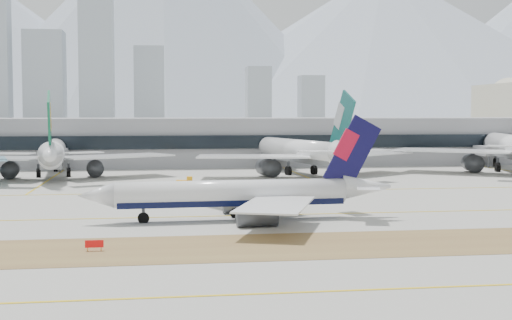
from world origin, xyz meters
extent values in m
plane|color=#A8A69D|center=(0.00, 0.00, 0.00)|extent=(3000.00, 3000.00, 0.00)
cube|color=brown|center=(0.00, -32.00, 0.02)|extent=(360.00, 18.00, 0.06)
cube|color=yellow|center=(0.00, -5.00, 0.03)|extent=(360.00, 0.45, 0.04)
cube|color=yellow|center=(0.00, -55.00, 0.03)|extent=(360.00, 0.45, 0.04)
cube|color=yellow|center=(0.00, 30.00, 0.03)|extent=(360.00, 0.45, 0.04)
cylinder|color=white|center=(-11.19, -9.66, 4.31)|extent=(35.96, 5.37, 3.92)
cube|color=black|center=(-11.19, -9.66, 3.23)|extent=(35.22, 4.75, 1.76)
cone|color=white|center=(-31.83, -10.49, 4.31)|extent=(5.63, 4.14, 3.92)
cone|color=white|center=(10.69, -8.77, 4.80)|extent=(8.11, 4.24, 3.92)
cube|color=white|center=(-7.02, 1.38, 3.72)|extent=(16.02, 21.24, 0.24)
cube|color=white|center=(8.99, -3.74, 5.09)|extent=(5.17, 6.35, 0.16)
cylinder|color=#3F4247|center=(-8.88, -2.32, 1.57)|extent=(6.09, 3.18, 2.94)
cube|color=#3F4247|center=(-8.88, -2.32, 2.74)|extent=(2.50, 0.39, 1.37)
cube|color=white|center=(-6.14, -20.32, 3.72)|extent=(14.84, 21.17, 0.24)
cube|color=white|center=(9.40, -13.92, 5.09)|extent=(4.84, 6.22, 0.16)
cylinder|color=#3F4247|center=(-8.29, -16.79, 1.57)|extent=(6.09, 3.18, 2.94)
cube|color=#3F4247|center=(-8.29, -16.79, 2.74)|extent=(2.50, 0.39, 1.37)
cube|color=#0B0939|center=(8.20, -8.87, 10.27)|extent=(9.68, 0.74, 12.27)
cube|color=red|center=(7.21, -8.91, 11.59)|extent=(4.39, 0.61, 5.26)
cylinder|color=#3F4247|center=(-24.80, -10.21, 1.18)|extent=(0.47, 0.47, 2.35)
cylinder|color=black|center=(-24.80, -10.21, 0.69)|extent=(1.79, 0.76, 1.76)
cylinder|color=#3F4247|center=(-10.09, -12.16, 1.18)|extent=(0.47, 0.47, 2.35)
cylinder|color=black|center=(-10.09, -12.16, 0.69)|extent=(1.79, 0.76, 1.76)
cylinder|color=#3F4247|center=(-10.30, -7.07, 1.18)|extent=(0.47, 0.47, 2.35)
cylinder|color=black|center=(-10.30, -7.07, 0.69)|extent=(1.79, 0.76, 1.76)
cylinder|color=white|center=(-48.89, 72.74, 6.39)|extent=(10.20, 44.31, 5.81)
cube|color=slate|center=(-48.89, 72.74, 4.80)|extent=(9.24, 43.35, 2.62)
cone|color=white|center=(-51.44, 97.95, 6.39)|extent=(6.46, 7.26, 5.81)
cone|color=white|center=(-46.19, 46.02, 7.12)|extent=(6.77, 10.30, 5.81)
cube|color=white|center=(-32.63, 67.90, 5.52)|extent=(30.65, 24.32, 0.35)
cube|color=white|center=(-38.86, 48.60, 7.56)|extent=(9.17, 7.19, 0.23)
cylinder|color=#3F4247|center=(-38.12, 70.27, 2.33)|extent=(5.07, 7.73, 4.36)
cube|color=#3F4247|center=(-38.12, 70.27, 4.07)|extent=(0.74, 3.08, 2.03)
cube|color=white|center=(-53.90, 47.08, 7.56)|extent=(8.86, 5.90, 0.23)
cylinder|color=#3F4247|center=(-58.95, 68.16, 2.33)|extent=(5.07, 7.73, 4.36)
cube|color=#3F4247|center=(-58.95, 68.16, 4.07)|extent=(0.74, 3.08, 2.03)
cube|color=#0C5837|center=(-46.50, 49.06, 14.02)|extent=(1.74, 12.15, 15.59)
cube|color=orange|center=(-46.62, 50.27, 15.72)|extent=(1.19, 5.52, 6.67)
cylinder|color=#3F4247|center=(-50.57, 89.36, 1.74)|extent=(0.70, 0.70, 3.49)
cylinder|color=black|center=(-50.57, 89.36, 1.02)|extent=(1.27, 2.70, 2.62)
cylinder|color=#3F4247|center=(-52.53, 71.15, 1.74)|extent=(0.70, 0.70, 3.49)
cylinder|color=black|center=(-52.53, 71.15, 1.02)|extent=(1.27, 2.70, 2.62)
cylinder|color=#3F4247|center=(-45.01, 71.91, 1.74)|extent=(0.70, 0.70, 3.49)
cylinder|color=black|center=(-45.01, 71.91, 1.02)|extent=(1.27, 2.70, 2.62)
cylinder|color=white|center=(16.25, 70.41, 6.49)|extent=(15.97, 44.77, 5.90)
cube|color=slate|center=(16.25, 70.41, 4.87)|extent=(14.90, 43.70, 2.65)
cone|color=white|center=(10.35, 95.44, 6.49)|extent=(7.30, 7.99, 5.90)
cone|color=white|center=(22.49, 43.88, 7.23)|extent=(8.01, 11.00, 5.90)
cube|color=white|center=(33.25, 67.69, 5.60)|extent=(30.62, 26.94, 0.35)
cube|color=white|center=(29.53, 47.45, 7.67)|extent=(9.31, 7.99, 0.24)
cylinder|color=#3F4247|center=(27.41, 69.34, 2.36)|extent=(6.01, 8.25, 4.42)
cube|color=#3F4247|center=(27.41, 69.34, 4.13)|extent=(1.14, 3.12, 2.06)
cube|color=white|center=(2.24, 60.39, 5.60)|extent=(29.96, 17.14, 0.35)
cube|color=white|center=(14.60, 43.93, 7.67)|extent=(8.59, 5.01, 0.24)
cylinder|color=#3F4247|center=(6.73, 64.47, 2.36)|extent=(6.01, 8.25, 4.42)
cube|color=#3F4247|center=(6.73, 64.47, 4.13)|extent=(1.14, 3.12, 2.06)
cube|color=#12524F|center=(21.78, 46.89, 14.23)|extent=(3.34, 12.13, 15.82)
cube|color=#A0A4A9|center=(21.50, 48.10, 15.95)|extent=(1.91, 5.56, 6.77)
cylinder|color=#3F4247|center=(12.36, 86.91, 1.77)|extent=(0.71, 0.71, 3.54)
cylinder|color=black|center=(12.36, 86.91, 1.03)|extent=(1.61, 2.82, 2.65)
cylinder|color=#3F4247|center=(12.80, 68.33, 1.77)|extent=(0.71, 0.71, 3.54)
cylinder|color=black|center=(12.80, 68.33, 1.03)|extent=(1.61, 2.82, 2.65)
cylinder|color=#3F4247|center=(20.26, 70.08, 1.77)|extent=(0.71, 0.71, 3.54)
cylinder|color=black|center=(20.26, 70.08, 1.03)|extent=(1.61, 2.82, 2.65)
cylinder|color=white|center=(78.22, 70.92, 7.20)|extent=(18.13, 49.61, 6.54)
cube|color=slate|center=(78.22, 70.92, 5.40)|extent=(16.94, 48.42, 2.95)
cone|color=white|center=(85.01, 98.62, 7.20)|extent=(8.16, 8.90, 6.54)
cube|color=white|center=(59.33, 68.07, 6.22)|extent=(33.91, 30.05, 0.39)
cube|color=white|center=(63.26, 45.58, 8.51)|extent=(10.32, 8.91, 0.26)
cylinder|color=#3F4247|center=(65.83, 69.85, 2.62)|extent=(6.73, 9.18, 4.91)
cube|color=#3F4247|center=(65.83, 69.85, 4.58)|extent=(1.29, 3.45, 2.29)
cylinder|color=#3F4247|center=(82.70, 89.18, 1.96)|extent=(0.79, 0.79, 3.93)
cylinder|color=black|center=(82.70, 89.18, 1.15)|extent=(1.81, 3.13, 2.95)
cylinder|color=#3F4247|center=(73.77, 70.60, 1.96)|extent=(0.79, 0.79, 3.93)
cylinder|color=black|center=(73.77, 70.60, 1.15)|extent=(1.81, 3.13, 2.95)
cube|color=gray|center=(0.00, 115.00, 7.50)|extent=(280.00, 42.00, 15.00)
cube|color=black|center=(0.00, 93.50, 7.95)|extent=(280.00, 1.20, 4.00)
cube|color=beige|center=(110.00, 135.00, 14.10)|extent=(2.00, 57.00, 27.90)
cube|color=red|center=(-30.41, -32.00, 0.90)|extent=(2.20, 0.15, 0.90)
cylinder|color=orange|center=(-31.21, -32.00, 0.25)|extent=(0.10, 0.10, 0.50)
cylinder|color=orange|center=(-29.61, -32.00, 0.25)|extent=(0.10, 0.10, 0.50)
cube|color=orange|center=(-16.42, 38.70, 0.90)|extent=(3.50, 2.00, 1.80)
cube|color=orange|center=(-15.22, 38.70, 2.10)|extent=(1.20, 1.80, 1.00)
cylinder|color=black|center=(-17.62, 37.90, 0.35)|extent=(0.70, 0.30, 0.70)
cylinder|color=black|center=(-17.62, 39.50, 0.35)|extent=(0.70, 0.30, 0.70)
cylinder|color=black|center=(-15.22, 37.90, 0.35)|extent=(0.70, 0.30, 0.70)
cylinder|color=black|center=(-15.22, 39.50, 0.35)|extent=(0.70, 0.30, 0.70)
cube|color=#9AA5B0|center=(-105.00, 455.00, 40.00)|extent=(30.00, 27.00, 80.00)
cube|color=#9AA5B0|center=(-65.00, 450.00, 55.00)|extent=(26.00, 23.40, 110.00)
cube|color=#9AA5B0|center=(-25.00, 465.00, 35.00)|extent=(24.00, 21.60, 70.00)
cube|color=#9AA5B0|center=(65.00, 470.00, 27.50)|extent=(20.00, 18.00, 55.00)
cube|color=#9AA5B0|center=(110.00, 470.00, 24.00)|extent=(20.00, 18.00, 48.00)
cone|color=#9EA8B7|center=(0.00, 1400.00, 211.50)|extent=(900.00, 900.00, 470.00)
cone|color=#9EA8B7|center=(480.00, 1390.00, 157.50)|extent=(1120.00, 1120.00, 350.00)
camera|label=1|loc=(-23.46, -118.83, 16.65)|focal=50.00mm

